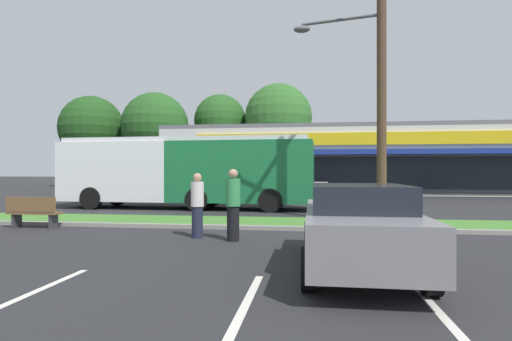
# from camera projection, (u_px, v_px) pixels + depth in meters

# --- Properties ---
(grass_median) EXTENTS (56.00, 2.20, 0.12)m
(grass_median) POSITION_uv_depth(u_px,v_px,m) (266.00, 223.00, 13.06)
(grass_median) COLOR #427A2D
(grass_median) RESTS_ON ground_plane
(curb_lip) EXTENTS (56.00, 0.24, 0.12)m
(curb_lip) POSITION_uv_depth(u_px,v_px,m) (261.00, 228.00, 11.85)
(curb_lip) COLOR gray
(curb_lip) RESTS_ON ground_plane
(parking_stripe_1) EXTENTS (0.12, 4.80, 0.01)m
(parking_stripe_1) POSITION_uv_depth(u_px,v_px,m) (230.00, 335.00, 4.23)
(parking_stripe_1) COLOR silver
(parking_stripe_1) RESTS_ON ground_plane
(parking_stripe_2) EXTENTS (0.12, 4.80, 0.01)m
(parking_stripe_2) POSITION_uv_depth(u_px,v_px,m) (429.00, 302.00, 5.32)
(parking_stripe_2) COLOR silver
(parking_stripe_2) RESTS_ON ground_plane
(storefront_building) EXTENTS (29.65, 14.24, 5.18)m
(storefront_building) POSITION_uv_depth(u_px,v_px,m) (352.00, 161.00, 34.63)
(storefront_building) COLOR beige
(storefront_building) RESTS_ON ground_plane
(tree_far_left) EXTENTS (6.95, 6.95, 10.01)m
(tree_far_left) POSITION_uv_depth(u_px,v_px,m) (92.00, 128.00, 44.59)
(tree_far_left) COLOR #473323
(tree_far_left) RESTS_ON ground_plane
(tree_left) EXTENTS (7.18, 7.18, 10.22)m
(tree_left) POSITION_uv_depth(u_px,v_px,m) (155.00, 126.00, 43.68)
(tree_left) COLOR #473323
(tree_left) RESTS_ON ground_plane
(tree_mid_left) EXTENTS (5.96, 5.96, 10.50)m
(tree_mid_left) POSITION_uv_depth(u_px,v_px,m) (220.00, 121.00, 46.32)
(tree_mid_left) COLOR #473323
(tree_mid_left) RESTS_ON ground_plane
(tree_mid) EXTENTS (7.37, 7.37, 11.34)m
(tree_mid) POSITION_uv_depth(u_px,v_px,m) (278.00, 117.00, 44.43)
(tree_mid) COLOR #473323
(tree_mid) RESTS_ON ground_plane
(utility_pole) EXTENTS (3.15, 2.37, 9.32)m
(utility_pole) POSITION_uv_depth(u_px,v_px,m) (377.00, 68.00, 12.89)
(utility_pole) COLOR #4C3826
(utility_pole) RESTS_ON ground_plane
(city_bus) EXTENTS (11.77, 2.95, 3.25)m
(city_bus) POSITION_uv_depth(u_px,v_px,m) (186.00, 170.00, 18.71)
(city_bus) COLOR #196638
(city_bus) RESTS_ON ground_plane
(bus_stop_bench) EXTENTS (1.60, 0.45, 0.95)m
(bus_stop_bench) POSITION_uv_depth(u_px,v_px,m) (33.00, 212.00, 12.19)
(bus_stop_bench) COLOR brown
(bus_stop_bench) RESTS_ON ground_plane
(car_1) EXTENTS (1.89, 4.60, 1.49)m
(car_1) POSITION_uv_depth(u_px,v_px,m) (357.00, 225.00, 7.06)
(car_1) COLOR slate
(car_1) RESTS_ON ground_plane
(car_3) EXTENTS (4.63, 2.02, 1.60)m
(car_3) POSITION_uv_depth(u_px,v_px,m) (288.00, 187.00, 23.41)
(car_3) COLOR #9E998C
(car_3) RESTS_ON ground_plane
(pedestrian_near_bench) EXTENTS (0.36, 0.36, 1.77)m
(pedestrian_near_bench) POSITION_uv_depth(u_px,v_px,m) (233.00, 205.00, 9.97)
(pedestrian_near_bench) COLOR black
(pedestrian_near_bench) RESTS_ON ground_plane
(pedestrian_by_pole) EXTENTS (0.34, 0.34, 1.67)m
(pedestrian_by_pole) POSITION_uv_depth(u_px,v_px,m) (197.00, 205.00, 10.46)
(pedestrian_by_pole) COLOR #1E2338
(pedestrian_by_pole) RESTS_ON ground_plane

